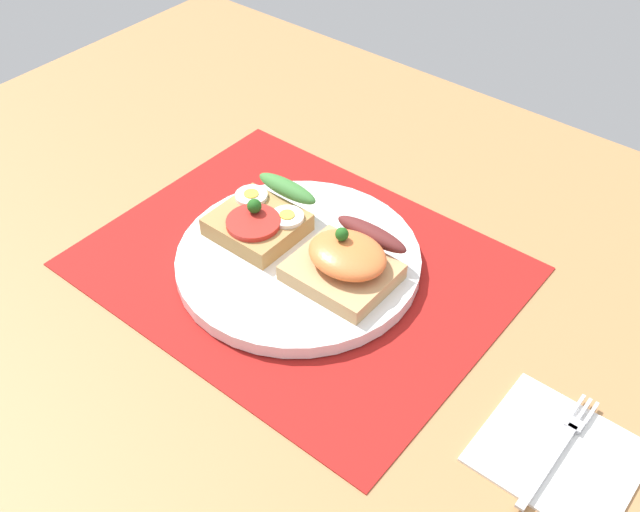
# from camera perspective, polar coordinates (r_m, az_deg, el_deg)

# --- Properties ---
(ground_plane) EXTENTS (1.20, 0.90, 0.03)m
(ground_plane) POSITION_cam_1_polar(r_m,az_deg,el_deg) (0.82, -1.64, -1.67)
(ground_plane) COLOR #A57345
(placemat) EXTENTS (0.44, 0.35, 0.00)m
(placemat) POSITION_cam_1_polar(r_m,az_deg,el_deg) (0.80, -1.66, -0.77)
(placemat) COLOR #9F1814
(placemat) RESTS_ON ground_plane
(plate) EXTENTS (0.26, 0.26, 0.02)m
(plate) POSITION_cam_1_polar(r_m,az_deg,el_deg) (0.80, -1.67, -0.29)
(plate) COLOR white
(plate) RESTS_ON placemat
(sandwich_egg_tomato) EXTENTS (0.09, 0.10, 0.04)m
(sandwich_egg_tomato) POSITION_cam_1_polar(r_m,az_deg,el_deg) (0.82, -4.39, 3.03)
(sandwich_egg_tomato) COLOR #AE824B
(sandwich_egg_tomato) RESTS_ON plate
(sandwich_salmon) EXTENTS (0.10, 0.10, 0.06)m
(sandwich_salmon) POSITION_cam_1_polar(r_m,az_deg,el_deg) (0.76, 2.18, -0.30)
(sandwich_salmon) COLOR tan
(sandwich_salmon) RESTS_ON plate
(napkin) EXTENTS (0.13, 0.12, 0.01)m
(napkin) POSITION_cam_1_polar(r_m,az_deg,el_deg) (0.68, 17.95, -14.26)
(napkin) COLOR white
(napkin) RESTS_ON ground_plane
(fork) EXTENTS (0.02, 0.14, 0.00)m
(fork) POSITION_cam_1_polar(r_m,az_deg,el_deg) (0.68, 18.00, -13.81)
(fork) COLOR #B7B7BC
(fork) RESTS_ON napkin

